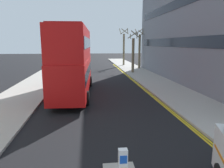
# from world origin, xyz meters

# --- Properties ---
(sidewalk_right) EXTENTS (4.00, 80.00, 0.14)m
(sidewalk_right) POSITION_xyz_m (6.50, 16.00, 0.07)
(sidewalk_right) COLOR #9E9991
(sidewalk_right) RESTS_ON ground
(sidewalk_left) EXTENTS (4.00, 80.00, 0.14)m
(sidewalk_left) POSITION_xyz_m (-6.50, 16.00, 0.07)
(sidewalk_left) COLOR #9E9991
(sidewalk_left) RESTS_ON ground
(kerb_line_outer) EXTENTS (0.10, 56.00, 0.01)m
(kerb_line_outer) POSITION_xyz_m (4.40, 14.00, 0.00)
(kerb_line_outer) COLOR yellow
(kerb_line_outer) RESTS_ON ground
(kerb_line_inner) EXTENTS (0.10, 56.00, 0.01)m
(kerb_line_inner) POSITION_xyz_m (4.24, 14.00, 0.00)
(kerb_line_inner) COLOR yellow
(kerb_line_inner) RESTS_ON ground
(keep_left_bollard) EXTENTS (0.36, 0.28, 1.11)m
(keep_left_bollard) POSITION_xyz_m (0.00, 3.70, 0.61)
(keep_left_bollard) COLOR silver
(keep_left_bollard) RESTS_ON traffic_island
(double_decker_bus_away) EXTENTS (3.16, 10.91, 5.64)m
(double_decker_bus_away) POSITION_xyz_m (-2.21, 15.91, 3.03)
(double_decker_bus_away) COLOR #B20F0F
(double_decker_bus_away) RESTS_ON ground
(street_tree_mid) EXTENTS (1.50, 1.51, 6.70)m
(street_tree_mid) POSITION_xyz_m (7.72, 33.20, 3.25)
(street_tree_mid) COLOR #6B6047
(street_tree_mid) RESTS_ON sidewalk_right
(street_tree_far) EXTENTS (1.61, 1.68, 5.97)m
(street_tree_far) POSITION_xyz_m (5.55, 28.17, 2.88)
(street_tree_far) COLOR #6B6047
(street_tree_far) RESTS_ON sidewalk_right
(street_tree_distant) EXTENTS (1.80, 1.91, 7.06)m
(street_tree_distant) POSITION_xyz_m (6.01, 38.90, 3.50)
(street_tree_distant) COLOR #6B6047
(street_tree_distant) RESTS_ON sidewalk_right
(townhouse_terrace_right) EXTENTS (10.08, 28.00, 11.71)m
(townhouse_terrace_right) POSITION_xyz_m (13.50, 20.89, 5.86)
(townhouse_terrace_right) COLOR slate
(townhouse_terrace_right) RESTS_ON ground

